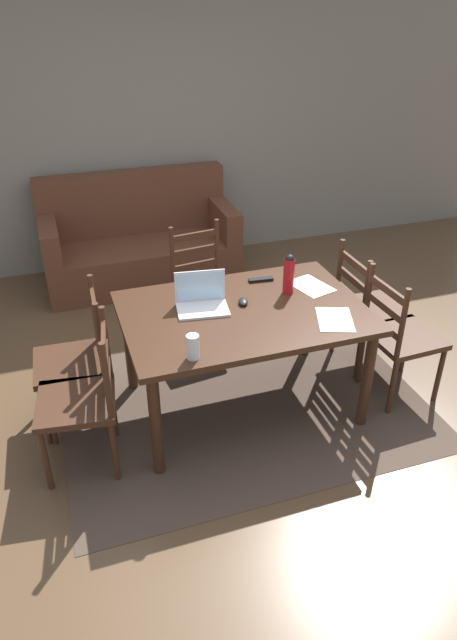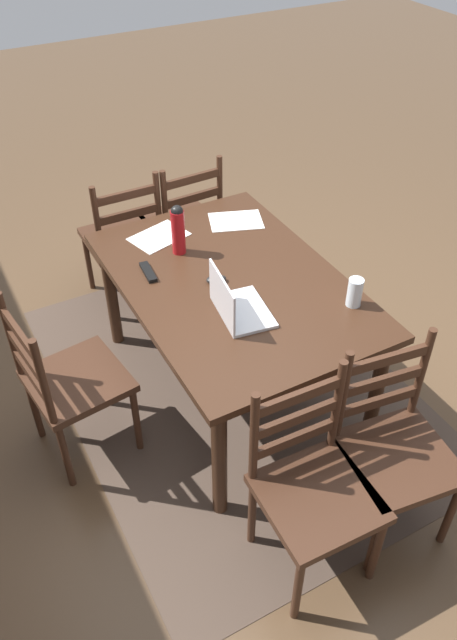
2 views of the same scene
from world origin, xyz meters
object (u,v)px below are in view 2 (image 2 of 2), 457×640
chair_left_near (394,449)px  tv_remote (148,272)px  computer_mouse (216,279)px  chair_right_near (183,223)px  chair_far_head (69,382)px  laptop (234,305)px  drinking_glass (355,292)px  chair_left_far (313,489)px  chair_right_far (123,239)px  dining_table (232,294)px  water_bottle (178,229)px

chair_left_near → tv_remote: chair_left_near is taller
computer_mouse → tv_remote: bearing=64.7°
chair_right_near → tv_remote: bearing=145.3°
chair_far_head → tv_remote: 0.67m
laptop → drinking_glass: (-0.20, -0.53, 0.01)m
chair_far_head → chair_left_far: (-1.05, -0.68, 0.00)m
chair_right_far → tv_remote: size_ratio=5.59×
laptop → chair_left_near: bearing=-157.8°
chair_right_near → drinking_glass: size_ratio=6.61×
chair_left_near → tv_remote: bearing=23.1°
chair_left_far → drinking_glass: bearing=-45.3°
dining_table → tv_remote: 0.44m
chair_left_far → tv_remote: (1.30, 0.14, 0.30)m
laptop → drinking_glass: size_ratio=2.42×
drinking_glass → chair_left_near: bearing=161.8°
drinking_glass → tv_remote: size_ratio=0.85×
chair_left_near → chair_left_far: (0.00, 0.42, 0.00)m
chair_left_far → chair_far_head: bearing=33.1°
dining_table → chair_left_near: chair_left_near is taller
water_bottle → chair_far_head: bearing=115.4°
drinking_glass → laptop: bearing=69.2°
chair_left_near → chair_far_head: bearing=46.4°
dining_table → drinking_glass: size_ratio=10.59×
dining_table → chair_left_near: bearing=-168.6°
laptop → drinking_glass: bearing=-110.8°
chair_right_far → computer_mouse: size_ratio=9.50×
laptop → computer_mouse: 0.27m
dining_table → chair_left_far: 1.09m
chair_left_near → chair_far_head: size_ratio=1.00×
chair_far_head → water_bottle: 0.95m
chair_far_head → water_bottle: (0.36, -0.76, 0.43)m
water_bottle → drinking_glass: size_ratio=1.92×
dining_table → tv_remote: (0.25, 0.35, 0.10)m
drinking_glass → computer_mouse: size_ratio=1.44×
chair_right_far → laptop: size_ratio=2.73×
chair_left_near → chair_right_far: size_ratio=1.00×
laptop → water_bottle: (0.60, 0.00, 0.09)m
chair_left_near → chair_right_far: same height
chair_right_far → chair_left_far: 2.10m
chair_far_head → dining_table: bearing=-89.7°
water_bottle → computer_mouse: water_bottle is taller
chair_left_near → laptop: size_ratio=2.73×
chair_left_far → water_bottle: (1.41, -0.08, 0.43)m
water_bottle → computer_mouse: bearing=-171.8°
dining_table → chair_right_near: 1.09m
chair_far_head → chair_left_far: same height
chair_right_near → chair_far_head: 1.52m
chair_right_far → chair_left_far: same height
chair_right_near → chair_left_near: 2.10m
water_bottle → computer_mouse: size_ratio=2.76×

